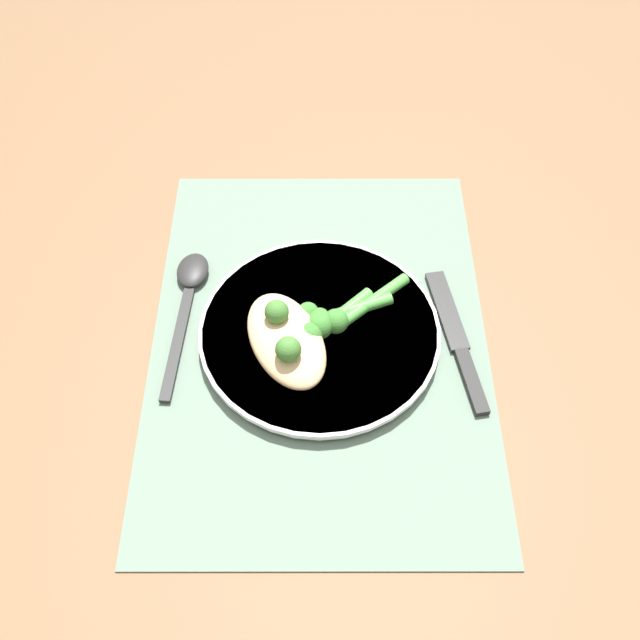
{
  "coord_description": "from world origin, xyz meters",
  "views": [
    {
      "loc": [
        0.45,
        -0.0,
        0.63
      ],
      "look_at": [
        0.0,
        0.0,
        0.03
      ],
      "focal_mm": 42.0,
      "sensor_mm": 36.0,
      "label": 1
    }
  ],
  "objects": [
    {
      "name": "ground_plane",
      "position": [
        0.0,
        0.0,
        0.0
      ],
      "size": [
        3.0,
        3.0,
        0.0
      ],
      "primitive_type": "plane",
      "color": "brown"
    },
    {
      "name": "placemat",
      "position": [
        0.0,
        0.0,
        0.0
      ],
      "size": [
        0.48,
        0.34,
        0.0
      ],
      "color": "slate",
      "rests_on": "ground_plane"
    },
    {
      "name": "plate",
      "position": [
        0.0,
        0.0,
        0.01
      ],
      "size": [
        0.24,
        0.24,
        0.01
      ],
      "color": "white",
      "rests_on": "placemat"
    },
    {
      "name": "chicken_fillet",
      "position": [
        0.02,
        -0.03,
        0.03
      ],
      "size": [
        0.14,
        0.11,
        0.03
      ],
      "rotation": [
        0.0,
        0.0,
        6.68
      ],
      "color": "tan",
      "rests_on": "plate"
    },
    {
      "name": "pesto_dollop_primary",
      "position": [
        0.01,
        -0.04,
        0.05
      ],
      "size": [
        0.02,
        0.02,
        0.02
      ],
      "color": "#3D702D",
      "rests_on": "chicken_fillet"
    },
    {
      "name": "pesto_dollop_secondary",
      "position": [
        0.05,
        -0.03,
        0.05
      ],
      "size": [
        0.02,
        0.02,
        0.02
      ],
      "color": "#3D702D",
      "rests_on": "chicken_fillet"
    },
    {
      "name": "broccoli_stalk_right",
      "position": [
        0.01,
        -0.01,
        0.03
      ],
      "size": [
        0.08,
        0.09,
        0.03
      ],
      "rotation": [
        0.0,
        0.0,
        10.19
      ],
      "color": "green",
      "rests_on": "plate"
    },
    {
      "name": "broccoli_stalk_left",
      "position": [
        -0.01,
        0.0,
        0.03
      ],
      "size": [
        0.06,
        0.1,
        0.03
      ],
      "rotation": [
        0.0,
        0.0,
        9.79
      ],
      "color": "green",
      "rests_on": "plate"
    },
    {
      "name": "broccoli_stalk_front",
      "position": [
        -0.01,
        0.02,
        0.03
      ],
      "size": [
        0.08,
        0.1,
        0.03
      ],
      "rotation": [
        0.0,
        0.0,
        10.13
      ],
      "color": "green",
      "rests_on": "plate"
    },
    {
      "name": "knife",
      "position": [
        0.01,
        0.14,
        0.01
      ],
      "size": [
        0.18,
        0.05,
        0.01
      ],
      "rotation": [
        0.0,
        0.0,
        1.74
      ],
      "color": "black",
      "rests_on": "placemat"
    },
    {
      "name": "spoon",
      "position": [
        -0.06,
        -0.14,
        0.01
      ],
      "size": [
        0.19,
        0.04,
        0.01
      ],
      "rotation": [
        0.0,
        0.0,
        1.5
      ],
      "color": "black",
      "rests_on": "placemat"
    }
  ]
}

